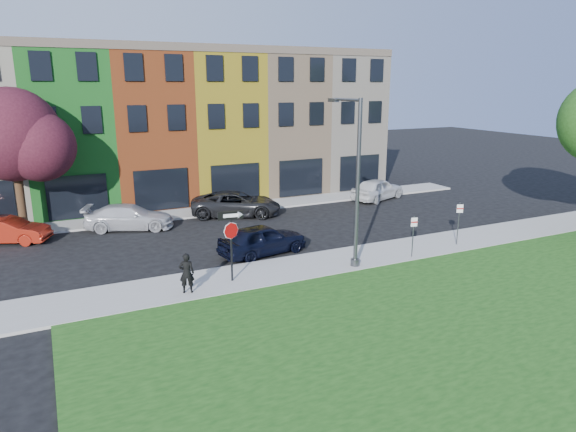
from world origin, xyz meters
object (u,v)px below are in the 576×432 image
man (187,273)px  sedan_near (263,239)px  stop_sign (231,232)px  street_lamp (355,184)px

man → sedan_near: 5.69m
stop_sign → sedan_near: 4.18m
man → sedan_near: man is taller
street_lamp → stop_sign: bearing=173.7°
man → street_lamp: size_ratio=0.22×
street_lamp → man: bearing=178.0°
sedan_near → stop_sign: bearing=127.6°
sedan_near → street_lamp: size_ratio=0.63×
street_lamp → sedan_near: bearing=129.8°
stop_sign → man: stop_sign is taller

